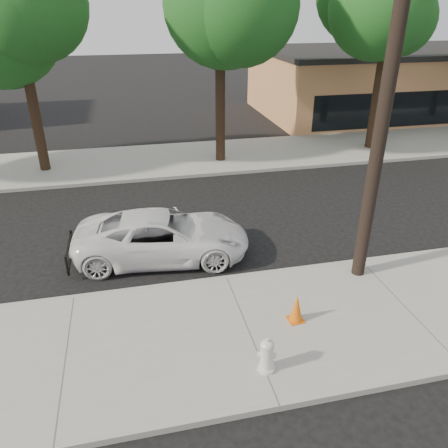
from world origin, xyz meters
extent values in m
plane|color=black|center=(0.00, 0.00, 0.00)|extent=(120.00, 120.00, 0.00)
cube|color=gray|center=(0.00, -4.30, 0.07)|extent=(90.00, 4.40, 0.15)
cube|color=gray|center=(0.00, 8.50, 0.07)|extent=(90.00, 5.00, 0.15)
cube|color=#9E9B93|center=(0.00, -2.10, 0.07)|extent=(90.00, 0.12, 0.16)
cube|color=#C07950|center=(16.00, 16.00, 2.00)|extent=(18.00, 10.00, 4.00)
cylinder|color=black|center=(3.60, -2.70, 4.65)|extent=(0.34, 0.34, 9.00)
cylinder|color=black|center=(-6.00, 8.20, 2.28)|extent=(0.44, 0.44, 4.25)
sphere|color=#164F1A|center=(-6.00, 8.20, 5.80)|extent=(4.20, 4.20, 4.20)
sphere|color=#164F1A|center=(-5.44, 7.78, 6.92)|extent=(3.36, 3.36, 3.36)
cylinder|color=black|center=(2.00, 7.80, 2.53)|extent=(0.44, 0.44, 4.75)
sphere|color=#164F1A|center=(2.00, 7.80, 6.50)|extent=(4.80, 4.80, 4.80)
cylinder|color=black|center=(10.00, 8.10, 2.35)|extent=(0.44, 0.44, 4.40)
sphere|color=#164F1A|center=(10.00, 8.10, 6.00)|extent=(4.35, 4.35, 4.35)
imported|color=white|center=(-1.53, -0.39, 0.70)|extent=(5.31, 2.92, 1.41)
cylinder|color=silver|center=(0.03, -5.56, 0.18)|extent=(0.36, 0.36, 0.07)
cylinder|color=silver|center=(0.03, -5.56, 0.46)|extent=(0.27, 0.27, 0.62)
ellipsoid|color=silver|center=(0.03, -5.56, 0.79)|extent=(0.29, 0.29, 0.20)
cylinder|color=silver|center=(0.03, -5.56, 0.52)|extent=(0.40, 0.23, 0.12)
cylinder|color=silver|center=(0.03, -5.56, 0.52)|extent=(0.21, 0.24, 0.16)
cube|color=#DC600B|center=(1.18, -4.24, 0.16)|extent=(0.38, 0.38, 0.02)
cone|color=#DC600B|center=(1.18, -4.24, 0.50)|extent=(0.34, 0.34, 0.70)
camera|label=1|loc=(-2.27, -11.82, 6.81)|focal=35.00mm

